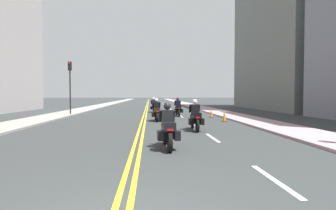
{
  "coord_description": "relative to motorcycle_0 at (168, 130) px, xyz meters",
  "views": [
    {
      "loc": [
        0.46,
        -3.87,
        1.88
      ],
      "look_at": [
        1.93,
        18.5,
        1.05
      ],
      "focal_mm": 29.59,
      "sensor_mm": 36.0,
      "label": 1
    }
  ],
  "objects": [
    {
      "name": "lane_dashes_white",
      "position": [
        2.12,
        23.32,
        -0.66
      ],
      "size": [
        0.14,
        56.4,
        0.01
      ],
      "color": "silver",
      "rests_on": "ground"
    },
    {
      "name": "motorcycle_4",
      "position": [
        -0.2,
        20.09,
        -0.0
      ],
      "size": [
        0.78,
        2.12,
        1.61
      ],
      "rotation": [
        0.0,
        0.0,
        0.05
      ],
      "color": "black",
      "rests_on": "ground"
    },
    {
      "name": "traffic_cone_0",
      "position": [
        4.63,
        9.57,
        -0.25
      ],
      "size": [
        0.31,
        0.31,
        0.82
      ],
      "color": "black",
      "rests_on": "ground"
    },
    {
      "name": "building_right_1",
      "position": [
        17.64,
        24.99,
        10.45
      ],
      "size": [
        9.35,
        18.67,
        22.22
      ],
      "color": "slate",
      "rests_on": "ground"
    },
    {
      "name": "motorcycle_0",
      "position": [
        0.0,
        0.0,
        0.0
      ],
      "size": [
        0.78,
        2.18,
        1.61
      ],
      "rotation": [
        0.0,
        0.0,
        0.05
      ],
      "color": "black",
      "rests_on": "ground"
    },
    {
      "name": "centreline_yellow_outer",
      "position": [
        -0.95,
        42.32,
        -0.66
      ],
      "size": [
        0.12,
        132.0,
        0.01
      ],
      "primitive_type": "cube",
      "color": "yellow",
      "rests_on": "ground"
    },
    {
      "name": "ground_plane",
      "position": [
        -1.07,
        42.32,
        -0.66
      ],
      "size": [
        264.0,
        264.0,
        0.0
      ],
      "primitive_type": "plane",
      "color": "#323637"
    },
    {
      "name": "motorcycle_3",
      "position": [
        1.85,
        14.65,
        -0.01
      ],
      "size": [
        0.78,
        2.22,
        1.66
      ],
      "rotation": [
        0.0,
        0.0,
        0.04
      ],
      "color": "black",
      "rests_on": "ground"
    },
    {
      "name": "motorcycle_2",
      "position": [
        -0.13,
        10.13,
        -0.01
      ],
      "size": [
        0.78,
        2.2,
        1.63
      ],
      "rotation": [
        0.0,
        0.0,
        0.04
      ],
      "color": "black",
      "rests_on": "ground"
    },
    {
      "name": "motorcycle_1",
      "position": [
        1.76,
        4.79,
        0.01
      ],
      "size": [
        0.76,
        2.32,
        1.65
      ],
      "rotation": [
        0.0,
        0.0,
        0.0
      ],
      "color": "black",
      "rests_on": "ground"
    },
    {
      "name": "centreline_yellow_inner",
      "position": [
        -1.19,
        42.32,
        -0.66
      ],
      "size": [
        0.12,
        132.0,
        0.01
      ],
      "primitive_type": "cube",
      "color": "yellow",
      "rests_on": "ground"
    },
    {
      "name": "traffic_light_near",
      "position": [
        -7.86,
        16.18,
        2.72
      ],
      "size": [
        0.28,
        0.38,
        4.89
      ],
      "color": "black",
      "rests_on": "ground"
    },
    {
      "name": "sidewalk_left",
      "position": [
        -8.81,
        42.32,
        -0.6
      ],
      "size": [
        2.71,
        144.0,
        0.12
      ],
      "primitive_type": "cube",
      "color": "#99958E",
      "rests_on": "ground"
    },
    {
      "name": "traffic_cone_1",
      "position": [
        4.5,
        13.13,
        -0.32
      ],
      "size": [
        0.32,
        0.32,
        0.68
      ],
      "color": "black",
      "rests_on": "ground"
    },
    {
      "name": "sidewalk_right",
      "position": [
        6.67,
        42.32,
        -0.6
      ],
      "size": [
        2.71,
        144.0,
        0.12
      ],
      "primitive_type": "cube",
      "color": "#AA9096",
      "rests_on": "ground"
    }
  ]
}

